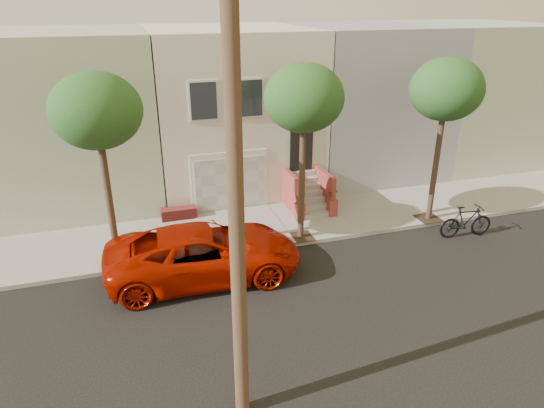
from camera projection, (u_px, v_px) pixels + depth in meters
name	position (u px, v px, depth m)	size (l,w,h in m)	color
ground	(315.00, 304.00, 14.12)	(90.00, 90.00, 0.00)	black
sidewalk	(264.00, 226.00, 18.78)	(40.00, 3.70, 0.15)	gray
house_row	(228.00, 106.00, 22.47)	(33.10, 11.70, 7.00)	beige
tree_left	(96.00, 112.00, 13.94)	(2.70, 2.57, 6.30)	#2D2116
tree_mid	(304.00, 99.00, 15.72)	(2.70, 2.57, 6.30)	#2D2116
tree_right	(446.00, 90.00, 17.22)	(2.70, 2.57, 6.30)	#2D2116
pickup_truck	(204.00, 253.00, 15.20)	(2.85, 6.17, 1.71)	#A11100
motorcycle	(466.00, 221.00, 17.87)	(0.59, 2.10, 1.26)	black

